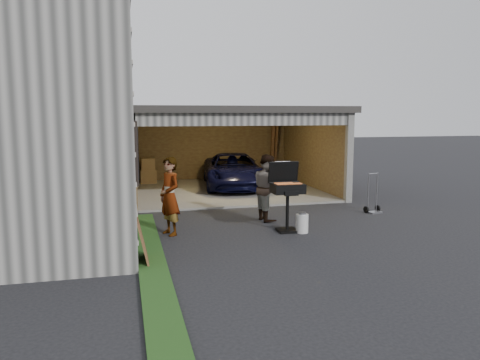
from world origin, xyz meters
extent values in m
plane|color=black|center=(0.00, 0.00, 0.00)|extent=(80.00, 80.00, 0.00)
cube|color=#193814|center=(-2.25, -1.00, 0.03)|extent=(0.50, 8.00, 0.06)
cube|color=#605E59|center=(0.75, 6.50, 0.03)|extent=(6.50, 6.00, 0.06)
cube|color=#473021|center=(0.75, 9.43, 1.35)|extent=(6.50, 0.15, 2.70)
cube|color=#473021|center=(3.92, 6.50, 1.35)|extent=(0.15, 6.00, 2.70)
cube|color=#473021|center=(-2.42, 6.50, 1.35)|extent=(0.15, 6.00, 2.70)
cube|color=#2D2B28|center=(0.75, 6.50, 2.80)|extent=(6.80, 6.30, 0.20)
cube|color=#474744|center=(0.75, 3.58, 2.52)|extent=(6.50, 0.16, 0.36)
cube|color=beige|center=(0.75, 4.80, 2.62)|extent=(6.00, 2.40, 0.06)
cube|color=#474744|center=(3.90, 3.55, 1.35)|extent=(0.20, 0.18, 2.70)
cube|color=brown|center=(-1.80, 8.70, 0.31)|extent=(0.60, 0.50, 0.50)
cube|color=brown|center=(-1.80, 8.70, 0.79)|extent=(0.50, 0.45, 0.45)
cube|color=brown|center=(3.20, 8.60, 0.36)|extent=(0.55, 0.50, 0.60)
cube|color=brown|center=(3.38, 9.20, 1.20)|extent=(0.24, 0.43, 2.20)
imported|color=black|center=(1.11, 6.90, 0.60)|extent=(2.57, 4.58, 1.21)
imported|color=silver|center=(-1.72, 0.99, 0.87)|extent=(0.64, 0.75, 1.74)
imported|color=#3D2118|center=(0.80, 1.84, 0.84)|extent=(0.72, 0.88, 1.68)
cube|color=black|center=(0.90, 0.62, 0.03)|extent=(0.45, 0.45, 0.05)
cylinder|color=black|center=(0.90, 0.62, 0.48)|extent=(0.08, 0.08, 0.90)
cube|color=black|center=(0.90, 0.62, 1.00)|extent=(0.71, 0.50, 0.22)
cube|color=#59595B|center=(0.90, 0.62, 1.09)|extent=(0.65, 0.43, 0.02)
cube|color=black|center=(0.90, 0.93, 1.34)|extent=(0.71, 0.13, 0.50)
cylinder|color=silver|center=(1.19, 0.44, 0.21)|extent=(0.30, 0.30, 0.42)
cube|color=brown|center=(-2.40, -0.94, 0.41)|extent=(0.21, 0.75, 0.83)
cube|color=gray|center=(3.90, 1.95, 0.02)|extent=(0.39, 0.29, 0.04)
cylinder|color=black|center=(3.68, 2.02, 0.09)|extent=(0.08, 0.19, 0.18)
cylinder|color=black|center=(4.07, 2.11, 0.09)|extent=(0.08, 0.19, 0.18)
cylinder|color=gray|center=(3.73, 2.04, 0.56)|extent=(0.03, 0.03, 1.07)
cylinder|color=gray|center=(4.02, 2.10, 0.56)|extent=(0.03, 0.03, 1.07)
cylinder|color=gray|center=(3.88, 2.07, 1.07)|extent=(0.30, 0.09, 0.03)
camera|label=1|loc=(-2.67, -9.25, 2.67)|focal=35.00mm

